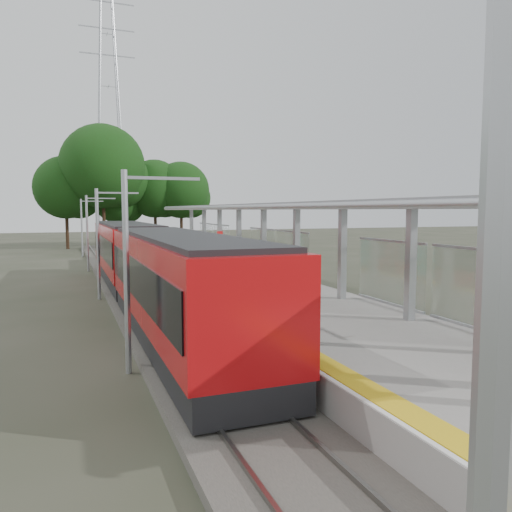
{
  "coord_description": "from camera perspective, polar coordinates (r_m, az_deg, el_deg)",
  "views": [
    {
      "loc": [
        -7.77,
        -6.36,
        4.35
      ],
      "look_at": [
        0.22,
        14.49,
        2.3
      ],
      "focal_mm": 35.0,
      "sensor_mm": 36.0,
      "label": 1
    }
  ],
  "objects": [
    {
      "name": "trackbed",
      "position": [
        26.9,
        -13.76,
        -3.95
      ],
      "size": [
        3.0,
        70.0,
        0.24
      ],
      "primitive_type": "cube",
      "color": "#59544C",
      "rests_on": "ground"
    },
    {
      "name": "platform",
      "position": [
        27.75,
        -4.51,
        -2.74
      ],
      "size": [
        6.0,
        50.0,
        1.0
      ],
      "primitive_type": "cube",
      "color": "gray",
      "rests_on": "ground"
    },
    {
      "name": "tactile_strip",
      "position": [
        27.08,
        -9.7,
        -1.91
      ],
      "size": [
        0.6,
        50.0,
        0.02
      ],
      "primitive_type": "cube",
      "color": "yellow",
      "rests_on": "platform"
    },
    {
      "name": "end_fence",
      "position": [
        51.97,
        -12.36,
        2.09
      ],
      "size": [
        6.0,
        0.1,
        1.2
      ],
      "primitive_type": "cube",
      "color": "#9EA0A5",
      "rests_on": "platform"
    },
    {
      "name": "train",
      "position": [
        22.6,
        -12.54,
        -0.72
      ],
      "size": [
        2.74,
        27.6,
        3.62
      ],
      "color": "black",
      "rests_on": "ground"
    },
    {
      "name": "canopy",
      "position": [
        24.42,
        1.61,
        4.89
      ],
      "size": [
        3.27,
        38.0,
        3.66
      ],
      "color": "#9EA0A5",
      "rests_on": "platform"
    },
    {
      "name": "pylon",
      "position": [
        80.99,
        -16.44,
        15.46
      ],
      "size": [
        8.0,
        4.0,
        38.0
      ],
      "primitive_type": null,
      "color": "#9EA0A5",
      "rests_on": "ground"
    },
    {
      "name": "tree_cluster",
      "position": [
        60.47,
        -15.17,
        8.26
      ],
      "size": [
        20.16,
        11.2,
        13.91
      ],
      "color": "#382316",
      "rests_on": "ground"
    },
    {
      "name": "catenary_masts",
      "position": [
        25.45,
        -17.44,
        1.76
      ],
      "size": [
        2.08,
        48.16,
        5.4
      ],
      "color": "#9EA0A5",
      "rests_on": "ground"
    },
    {
      "name": "bench_mid",
      "position": [
        30.51,
        -1.15,
        0.0
      ],
      "size": [
        0.71,
        1.62,
        1.07
      ],
      "rotation": [
        0.0,
        0.0,
        0.15
      ],
      "color": "#101050",
      "rests_on": "platform"
    },
    {
      "name": "bench_far",
      "position": [
        35.51,
        -4.9,
        0.69
      ],
      "size": [
        0.46,
        1.5,
        1.03
      ],
      "rotation": [
        0.0,
        0.0,
        -0.01
      ],
      "color": "#101050",
      "rests_on": "platform"
    },
    {
      "name": "info_pillar_far",
      "position": [
        33.69,
        -4.14,
        0.97
      ],
      "size": [
        0.44,
        0.44,
        1.95
      ],
      "rotation": [
        0.0,
        0.0,
        -0.11
      ],
      "color": "beige",
      "rests_on": "platform"
    },
    {
      "name": "litter_bin",
      "position": [
        25.97,
        0.85,
        -1.26
      ],
      "size": [
        0.46,
        0.46,
        0.81
      ],
      "primitive_type": "cylinder",
      "rotation": [
        0.0,
        0.0,
        -0.18
      ],
      "color": "#9EA0A5",
      "rests_on": "platform"
    }
  ]
}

